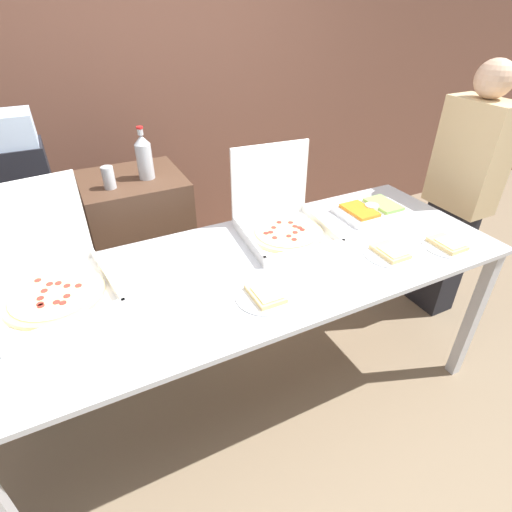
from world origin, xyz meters
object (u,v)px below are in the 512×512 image
at_px(veggie_tray, 371,210).
at_px(paper_plate_front_center, 447,244).
at_px(paper_plate_front_right, 265,295).
at_px(soda_bottle, 144,156).
at_px(soda_can_silver, 109,178).
at_px(pizza_box_far_left, 48,279).
at_px(paper_plate_front_left, 390,253).
at_px(pizza_box_near_left, 282,220).
at_px(person_server_vest, 20,230).
at_px(person_guest_cap, 459,196).

bearing_deg(veggie_tray, paper_plate_front_center, -77.78).
height_order(paper_plate_front_right, soda_bottle, soda_bottle).
xyz_separation_m(paper_plate_front_right, soda_can_silver, (-0.42, 1.05, 0.22)).
distance_m(pizza_box_far_left, soda_bottle, 0.93).
relative_size(pizza_box_far_left, paper_plate_front_left, 2.04).
relative_size(pizza_box_near_left, paper_plate_front_right, 1.92).
bearing_deg(paper_plate_front_right, pizza_box_far_left, 152.23).
distance_m(paper_plate_front_left, soda_bottle, 1.44).
xyz_separation_m(pizza_box_far_left, paper_plate_front_left, (1.49, -0.40, -0.07)).
xyz_separation_m(paper_plate_front_left, soda_bottle, (-0.90, 1.09, 0.29)).
relative_size(paper_plate_front_right, veggie_tray, 0.65).
xyz_separation_m(paper_plate_front_left, person_server_vest, (-1.60, 0.94, 0.06)).
relative_size(pizza_box_near_left, paper_plate_front_center, 2.04).
distance_m(paper_plate_front_right, person_server_vest, 1.31).
bearing_deg(pizza_box_far_left, person_server_vest, 93.66).
xyz_separation_m(pizza_box_near_left, pizza_box_far_left, (-1.12, -0.02, 0.00)).
bearing_deg(soda_can_silver, paper_plate_front_center, -37.65).
bearing_deg(soda_bottle, pizza_box_far_left, -130.86).
bearing_deg(soda_can_silver, veggie_tray, -25.77).
xyz_separation_m(paper_plate_front_center, paper_plate_front_right, (-1.01, 0.05, -0.00)).
height_order(veggie_tray, soda_bottle, soda_bottle).
bearing_deg(soda_bottle, soda_can_silver, -165.72).
bearing_deg(paper_plate_front_right, paper_plate_front_left, 1.47).
height_order(pizza_box_far_left, paper_plate_front_right, pizza_box_far_left).
relative_size(paper_plate_front_left, veggie_tray, 0.66).
relative_size(veggie_tray, soda_bottle, 1.30).
bearing_deg(person_server_vest, paper_plate_front_right, 133.29).
relative_size(paper_plate_front_center, paper_plate_front_left, 0.93).
xyz_separation_m(veggie_tray, soda_can_silver, (-1.33, 0.64, 0.21)).
height_order(pizza_box_near_left, pizza_box_far_left, pizza_box_far_left).
distance_m(paper_plate_front_right, person_guest_cap, 1.67).
bearing_deg(paper_plate_front_left, soda_can_silver, 137.32).
height_order(soda_can_silver, person_guest_cap, person_guest_cap).
relative_size(pizza_box_far_left, paper_plate_front_center, 2.19).
relative_size(paper_plate_front_left, person_guest_cap, 0.15).
bearing_deg(person_guest_cap, paper_plate_front_center, 125.24).
distance_m(paper_plate_front_right, veggie_tray, 0.99).
height_order(pizza_box_near_left, paper_plate_front_right, pizza_box_near_left).
relative_size(pizza_box_near_left, veggie_tray, 1.26).
distance_m(paper_plate_front_left, paper_plate_front_right, 0.70).
distance_m(veggie_tray, soda_can_silver, 1.49).
bearing_deg(pizza_box_far_left, soda_bottle, 41.69).
relative_size(paper_plate_front_right, soda_bottle, 0.85).
height_order(pizza_box_near_left, soda_can_silver, pizza_box_near_left).
bearing_deg(pizza_box_far_left, paper_plate_front_center, -22.13).
distance_m(pizza_box_near_left, pizza_box_far_left, 1.12).
distance_m(paper_plate_front_center, paper_plate_front_left, 0.32).
bearing_deg(person_server_vest, veggie_tray, 163.10).
xyz_separation_m(veggie_tray, soda_bottle, (-1.11, 0.70, 0.27)).
relative_size(paper_plate_front_left, soda_can_silver, 2.06).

